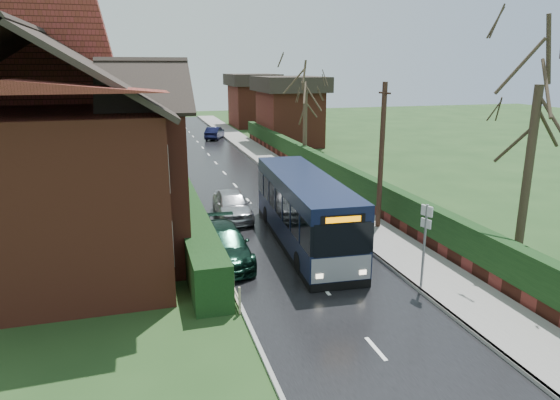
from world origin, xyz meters
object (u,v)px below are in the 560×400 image
object	(u,v)px
car_green	(223,244)
bus_stop_sign	(425,234)
bus	(304,211)
telegraph_pole	(381,157)
brick_house	(63,145)
car_silver	(232,204)

from	to	relation	value
car_green	bus_stop_sign	bearing A→B (deg)	-36.07
bus	telegraph_pole	xyz separation A→B (m)	(4.00, 0.97, 1.96)
car_green	bus_stop_sign	size ratio (longest dim) A/B	1.55
brick_house	car_silver	bearing A→B (deg)	17.30
bus_stop_sign	brick_house	bearing A→B (deg)	130.28
car_silver	bus_stop_sign	size ratio (longest dim) A/B	1.39
brick_house	bus	distance (m)	10.22
brick_house	bus_stop_sign	xyz separation A→B (m)	(11.93, -7.78, -2.37)
car_green	car_silver	bearing A→B (deg)	76.10
bus	car_silver	bearing A→B (deg)	120.31
bus_stop_sign	bus	bearing A→B (deg)	97.02
car_silver	telegraph_pole	xyz separation A→B (m)	(6.30, -3.57, 2.72)
brick_house	bus	xyz separation A→B (m)	(9.53, -2.29, -2.91)
car_green	telegraph_pole	world-z (taller)	telegraph_pole
bus_stop_sign	car_green	bearing A→B (deg)	127.00
car_green	telegraph_pole	size ratio (longest dim) A/B	0.69
car_silver	bus	bearing A→B (deg)	-61.32
bus	car_green	world-z (taller)	bus
bus_stop_sign	telegraph_pole	world-z (taller)	telegraph_pole
telegraph_pole	car_green	bearing A→B (deg)	-170.98
brick_house	car_silver	size ratio (longest dim) A/B	3.46
bus	telegraph_pole	bearing A→B (deg)	17.13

